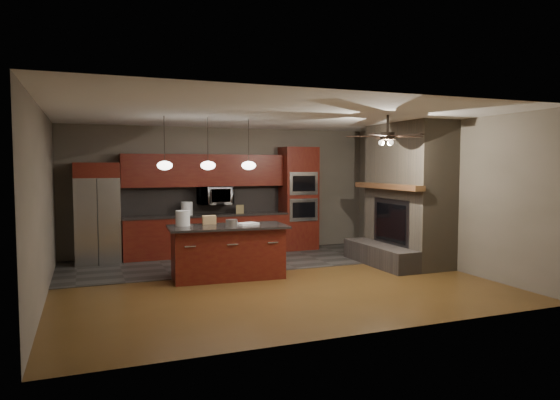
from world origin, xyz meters
name	(u,v)px	position (x,y,z in m)	size (l,w,h in m)	color
ground	(270,280)	(0.00, 0.00, 0.00)	(7.00, 7.00, 0.00)	brown
ceiling	(270,115)	(0.00, 0.00, 2.80)	(7.00, 6.00, 0.02)	white
back_wall	(224,190)	(0.00, 3.00, 1.40)	(7.00, 0.02, 2.80)	#73695C
right_wall	(438,194)	(3.50, 0.00, 1.40)	(0.02, 6.00, 2.80)	#73695C
left_wall	(43,204)	(-3.50, 0.00, 1.40)	(0.02, 6.00, 2.80)	#73695C
slate_tile_patch	(240,261)	(0.00, 1.80, 0.01)	(7.00, 2.40, 0.01)	#383632
fireplace_column	(406,199)	(3.04, 0.40, 1.30)	(1.30, 2.10, 2.80)	#6A5F4C
back_cabinetry	(206,214)	(-0.48, 2.74, 0.89)	(3.59, 0.64, 2.20)	#5E2111
oven_tower	(298,198)	(1.70, 2.69, 1.19)	(0.80, 0.63, 2.38)	#5E2111
microwave	(215,196)	(-0.27, 2.75, 1.30)	(0.73, 0.41, 0.50)	silver
refrigerator	(97,213)	(-2.71, 2.62, 1.01)	(0.86, 0.75, 2.02)	silver
kitchen_island	(228,252)	(-0.64, 0.39, 0.47)	(2.09, 1.05, 0.92)	#5E2111
white_bucket	(183,218)	(-1.37, 0.63, 1.05)	(0.24, 0.24, 0.26)	silver
paint_can	(232,223)	(-0.64, 0.13, 0.99)	(0.20, 0.20, 0.13)	#B7B7BC
paint_tray	(247,224)	(-0.29, 0.37, 0.94)	(0.36, 0.25, 0.04)	white
cardboard_box	(209,220)	(-0.88, 0.74, 0.99)	(0.23, 0.17, 0.15)	tan
counter_bucket	(187,208)	(-0.91, 2.70, 1.04)	(0.25, 0.25, 0.28)	white
counter_box	(240,209)	(0.27, 2.65, 0.99)	(0.17, 0.13, 0.18)	#98824E
pendant_left	(165,165)	(-1.65, 0.70, 1.96)	(0.26, 0.26, 0.92)	black
pendant_center	(208,165)	(-0.90, 0.70, 1.96)	(0.26, 0.26, 0.92)	black
pendant_right	(249,165)	(-0.15, 0.70, 1.96)	(0.26, 0.26, 0.92)	black
ceiling_fan	(387,136)	(1.80, -0.80, 2.46)	(1.27, 1.33, 0.41)	black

